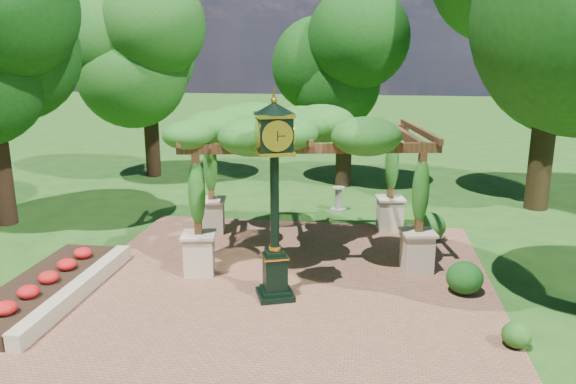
# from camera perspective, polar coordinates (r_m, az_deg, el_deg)

# --- Properties ---
(ground) EXTENTS (120.00, 120.00, 0.00)m
(ground) POSITION_cam_1_polar(r_m,az_deg,el_deg) (12.17, -1.71, -13.04)
(ground) COLOR #1E4714
(ground) RESTS_ON ground
(brick_plaza) EXTENTS (10.00, 12.00, 0.04)m
(brick_plaza) POSITION_cam_1_polar(r_m,az_deg,el_deg) (13.05, -0.95, -10.96)
(brick_plaza) COLOR brown
(brick_plaza) RESTS_ON ground
(border_wall) EXTENTS (0.35, 5.00, 0.40)m
(border_wall) POSITION_cam_1_polar(r_m,az_deg,el_deg) (13.97, -20.54, -9.34)
(border_wall) COLOR #C6B793
(border_wall) RESTS_ON ground
(flower_bed) EXTENTS (1.50, 5.00, 0.36)m
(flower_bed) POSITION_cam_1_polar(r_m,az_deg,el_deg) (14.42, -23.71, -9.00)
(flower_bed) COLOR red
(flower_bed) RESTS_ON ground
(pedestal_clock) EXTENTS (1.15, 1.15, 4.56)m
(pedestal_clock) POSITION_cam_1_polar(r_m,az_deg,el_deg) (12.28, -1.37, 0.85)
(pedestal_clock) COLOR black
(pedestal_clock) RESTS_ON brick_plaza
(pergola) EXTENTS (7.06, 5.11, 4.06)m
(pergola) POSITION_cam_1_polar(r_m,az_deg,el_deg) (15.31, 1.79, 5.85)
(pergola) COLOR beige
(pergola) RESTS_ON brick_plaza
(sundial) EXTENTS (0.59, 0.59, 0.86)m
(sundial) POSITION_cam_1_polar(r_m,az_deg,el_deg) (19.97, 5.13, -0.85)
(sundial) COLOR gray
(sundial) RESTS_ON ground
(shrub_front) EXTENTS (0.73, 0.73, 0.51)m
(shrub_front) POSITION_cam_1_polar(r_m,az_deg,el_deg) (11.91, 22.22, -13.27)
(shrub_front) COLOR #225418
(shrub_front) RESTS_ON brick_plaza
(shrub_mid) EXTENTS (0.98, 0.98, 0.76)m
(shrub_mid) POSITION_cam_1_polar(r_m,az_deg,el_deg) (13.85, 17.51, -8.30)
(shrub_mid) COLOR #164C15
(shrub_mid) RESTS_ON brick_plaza
(shrub_back) EXTENTS (1.00, 1.00, 0.85)m
(shrub_back) POSITION_cam_1_polar(r_m,az_deg,el_deg) (17.24, 14.20, -3.41)
(shrub_back) COLOR #26631C
(shrub_back) RESTS_ON brick_plaza
(tree_west_far) EXTENTS (4.20, 4.20, 7.83)m
(tree_west_far) POSITION_cam_1_polar(r_m,az_deg,el_deg) (25.55, -14.15, 13.46)
(tree_west_far) COLOR black
(tree_west_far) RESTS_ON ground
(tree_north) EXTENTS (3.71, 3.71, 7.62)m
(tree_north) POSITION_cam_1_polar(r_m,az_deg,el_deg) (23.03, 5.91, 13.35)
(tree_north) COLOR black
(tree_north) RESTS_ON ground
(tree_east_far) EXTENTS (5.88, 5.88, 9.97)m
(tree_east_far) POSITION_cam_1_polar(r_m,az_deg,el_deg) (21.46, 25.72, 16.38)
(tree_east_far) COLOR #302312
(tree_east_far) RESTS_ON ground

